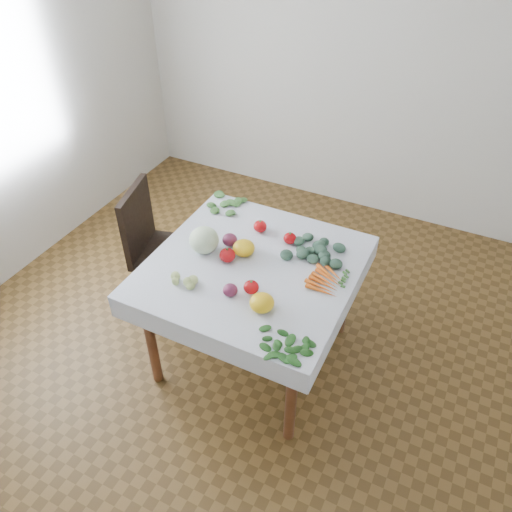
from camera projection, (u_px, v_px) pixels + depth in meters
The scene contains 19 objects.
ground at pixel (253, 353), 3.26m from camera, with size 4.00×4.00×0.00m, color brown.
back_wall at pixel (370, 52), 3.78m from camera, with size 4.00×0.04×2.70m, color silver.
table at pixel (253, 278), 2.84m from camera, with size 1.00×1.00×0.75m.
tablecloth at pixel (253, 265), 2.78m from camera, with size 1.12×1.12×0.01m, color white.
chair at pixel (155, 242), 3.31m from camera, with size 0.51×0.51×0.92m.
cabbage at pixel (204, 240), 2.82m from camera, with size 0.17×0.17×0.15m, color silver.
tomato_a at pixel (260, 226), 3.00m from camera, with size 0.08×0.08×0.07m, color #B80C10.
tomato_b at pixel (290, 238), 2.91m from camera, with size 0.08×0.08×0.07m, color #B80C10.
tomato_c at pixel (227, 255), 2.78m from camera, with size 0.09×0.09×0.08m, color #B80C10.
tomato_d at pixel (251, 287), 2.58m from camera, with size 0.08×0.08×0.07m, color #B80C10.
heirloom_back at pixel (244, 248), 2.82m from camera, with size 0.13×0.13×0.09m, color yellow.
heirloom_front at pixel (262, 303), 2.48m from camera, with size 0.13×0.13×0.09m, color yellow.
onion_a at pixel (230, 240), 2.89m from camera, with size 0.09×0.09×0.07m, color #5A1935.
onion_b at pixel (230, 290), 2.57m from camera, with size 0.08×0.08×0.07m, color #5A1935.
tomatillo_cluster at pixel (183, 279), 2.65m from camera, with size 0.13×0.10×0.04m.
carrot_bunch at pixel (325, 280), 2.66m from camera, with size 0.18×0.25×0.03m.
kale_bunch at pixel (316, 250), 2.84m from camera, with size 0.31×0.24×0.04m.
basil_bunch at pixel (283, 344), 2.33m from camera, with size 0.27×0.22×0.01m.
dill_bunch at pixel (224, 204), 3.23m from camera, with size 0.22×0.22×0.03m.
Camera 1 is at (0.95, -1.89, 2.56)m, focal length 35.00 mm.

